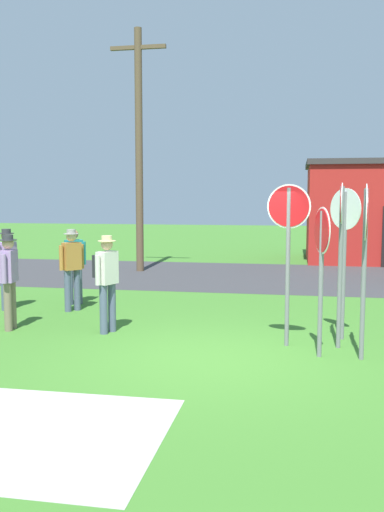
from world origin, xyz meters
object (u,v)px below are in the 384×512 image
Objects in this scene: person_with_sunhat at (72,265)px; stop_sign_rear_left at (321,256)px; stop_sign_far_back at (288,238)px; person_on_left at (7,263)px; utility_pole at (139,146)px; stop_sign_leaning_right at (345,238)px; person_holding_notes at (74,262)px; person_in_teal at (9,276)px; stop_sign_low_front at (341,239)px; stop_sign_nearest at (365,239)px; person_in_blue at (106,277)px.

stop_sign_rear_left is at bearing -27.22° from person_with_sunhat.
stop_sign_far_back is 1.51× the size of person_with_sunhat.
utility_pole is at bearing 80.65° from person_on_left.
stop_sign_far_back is at bearing -146.92° from stop_sign_leaning_right.
stop_sign_far_back is 6.31m from person_on_left.
utility_pole is 6.58m from person_holding_notes.
stop_sign_low_front is at bearing -1.95° from person_in_teal.
person_in_teal is at bearing -60.10° from person_on_left.
person_with_sunhat is (-5.02, 2.58, -0.55)m from stop_sign_rear_left.
stop_sign_rear_left is 5.56m from person_in_teal.
stop_sign_nearest is 6.20m from person_in_teal.
stop_sign_nearest is at bearing -3.42° from stop_sign_rear_left.
stop_sign_leaning_right is 1.52× the size of person_holding_notes.
person_with_sunhat is (-4.52, 2.03, -0.78)m from stop_sign_far_back.
stop_sign_leaning_right reaches higher than person_in_blue.
stop_sign_low_front is 1.01× the size of stop_sign_nearest.
stop_sign_low_front is at bearing 1.53° from stop_sign_far_back.
person_in_blue is at bearing 167.93° from stop_sign_nearest.
stop_sign_rear_left is at bearing -110.25° from stop_sign_leaning_right.
person_on_left and person_in_teal have the same top height.
stop_sign_leaning_right is (0.43, 1.16, 0.19)m from stop_sign_rear_left.
stop_sign_low_front is 4.07m from person_in_blue.
person_in_teal is (-5.80, 0.20, -0.77)m from stop_sign_low_front.
stop_sign_leaning_right is 1.47× the size of person_on_left.
utility_pole is 4.42× the size of person_in_blue.
stop_sign_rear_left is at bearing -8.03° from person_in_teal.
stop_sign_leaning_right is 6.12m from person_holding_notes.
person_on_left is at bearing 164.30° from stop_sign_low_front.
stop_sign_low_front is at bearing -25.95° from person_holding_notes.
person_on_left is at bearing -145.95° from person_holding_notes.
stop_sign_leaning_right is 1.47× the size of person_with_sunhat.
stop_sign_far_back reaches higher than stop_sign_nearest.
person_with_sunhat is 0.75m from person_holding_notes.
stop_sign_far_back is (-0.92, -0.60, 0.04)m from stop_sign_leaning_right.
utility_pole is at bearing 119.67° from stop_sign_far_back.
stop_sign_low_front reaches higher than stop_sign_far_back.
person_with_sunhat is (0.35, -6.52, -3.04)m from utility_pole.
utility_pole is 8.92m from person_in_blue.
utility_pole is 2.92× the size of stop_sign_low_front.
stop_sign_rear_left is 0.89× the size of stop_sign_leaning_right.
stop_sign_far_back is at bearing -178.47° from stop_sign_low_front.
stop_sign_rear_left is 0.67m from stop_sign_nearest.
stop_sign_leaning_right is at bearing -20.58° from person_holding_notes.
utility_pole is 4.42× the size of person_in_teal.
stop_sign_low_front is 0.69m from stop_sign_rear_left.
person_holding_notes is (-4.76, 2.74, -0.82)m from stop_sign_far_back.
stop_sign_nearest is (0.62, -0.04, 0.27)m from stop_sign_rear_left.
stop_sign_low_front is 1.52× the size of person_in_blue.
utility_pole is 3.00× the size of stop_sign_leaning_right.
stop_sign_rear_left is (5.37, -9.10, -2.49)m from utility_pole.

